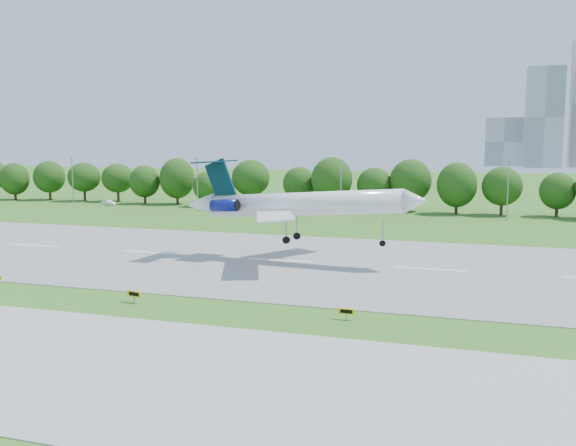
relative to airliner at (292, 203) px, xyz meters
The scene contains 9 objects.
ground 34.13m from the airliner, 130.84° to the right, with size 600.00×600.00×0.00m, color #32631A.
runway 23.10m from the airliner, behind, with size 400.00×45.00×0.08m, color gray.
tree_line 70.34m from the airliner, 107.99° to the left, with size 288.40×8.40×10.40m.
light_poles 61.84m from the airliner, 113.06° to the left, with size 175.90×0.25×12.19m.
airliner is the anchor object (origin of this frame).
taxi_sign_centre 28.50m from the airliner, 107.66° to the right, with size 1.72×0.52×1.20m.
taxi_sign_right 29.95m from the airliner, 62.72° to the right, with size 1.49×0.22×1.05m.
service_vehicle_a 91.04m from the airliner, 138.78° to the left, with size 1.34×3.85×1.27m, color white.
service_vehicle_b 68.99m from the airliner, 125.42° to the left, with size 1.25×3.11×1.06m, color white.
Camera 1 is at (47.46, -56.38, 16.08)m, focal length 40.00 mm.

